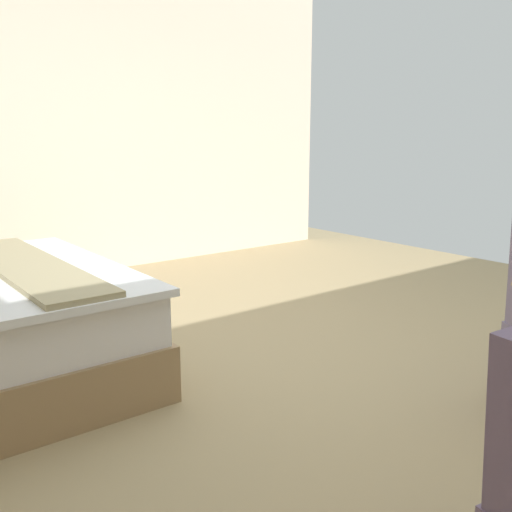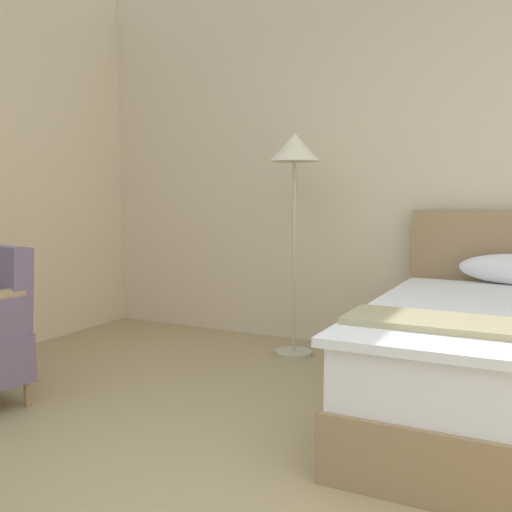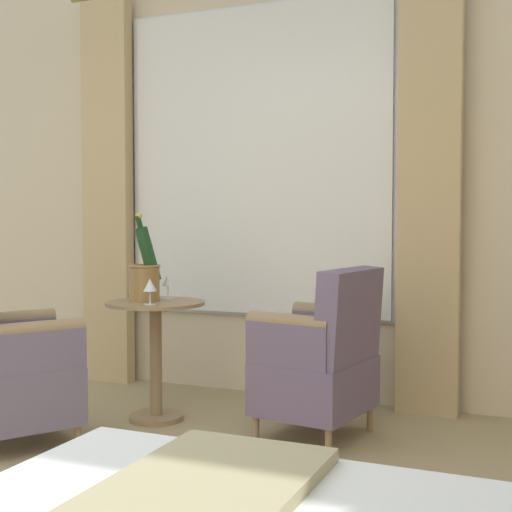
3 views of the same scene
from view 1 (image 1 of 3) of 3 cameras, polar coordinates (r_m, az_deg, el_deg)
name	(u,v)px [view 1 (image 1 of 3)]	position (r m, az deg, el deg)	size (l,w,h in m)	color
ground_plane	(276,362)	(3.52, 2.06, -10.57)	(7.34, 7.34, 0.00)	tan
wall_far_side	(78,119)	(5.85, -17.40, 12.95)	(0.12, 5.96, 2.99)	beige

